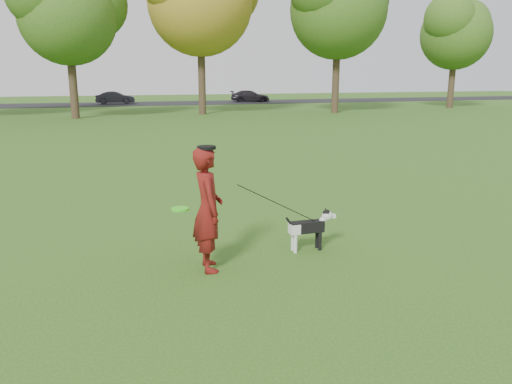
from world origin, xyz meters
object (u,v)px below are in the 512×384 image
object	(u,v)px
dog	(311,226)
car_right	(250,96)
man	(208,209)
car_mid	(115,98)

from	to	relation	value
dog	car_right	world-z (taller)	car_right
man	car_mid	distance (m)	40.48
car_mid	car_right	world-z (taller)	car_mid
dog	car_right	distance (m)	41.64
man	dog	size ratio (longest dim) A/B	2.03
dog	man	bearing A→B (deg)	-169.83
car_mid	dog	bearing A→B (deg)	-171.57
car_mid	car_right	xyz separation A→B (m)	(12.52, 0.00, -0.01)
man	car_mid	xyz separation A→B (m)	(0.01, 40.48, -0.27)
man	car_mid	world-z (taller)	man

